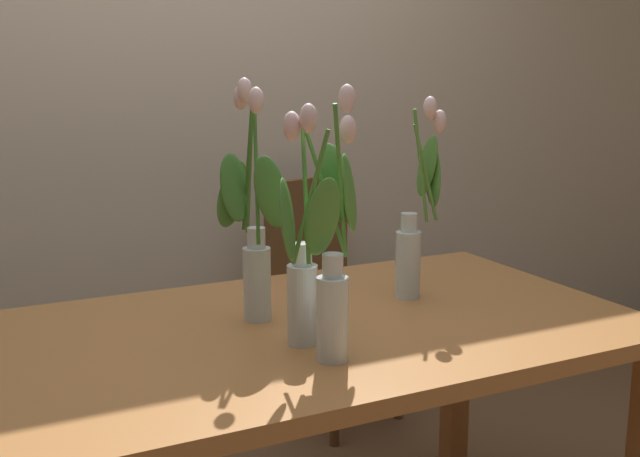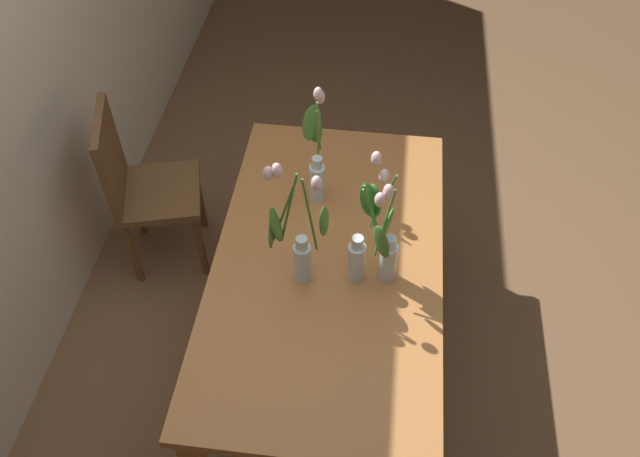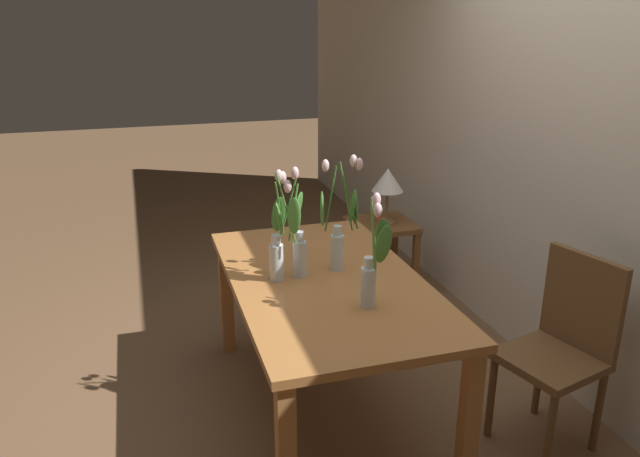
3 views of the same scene
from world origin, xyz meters
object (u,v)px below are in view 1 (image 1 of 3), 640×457
Objects in this scene: tulip_vase_0 at (416,229)px; tulip_vase_3 at (312,266)px; tulip_vase_2 at (252,234)px; dining_chair at (324,284)px; dining_table at (307,360)px; tulip_vase_1 at (326,272)px.

tulip_vase_0 is 1.00× the size of tulip_vase_3.
tulip_vase_2 is 1.16m from dining_chair.
tulip_vase_0 reaches higher than dining_table.
dining_chair is at bearing 62.23° from tulip_vase_3.
tulip_vase_1 is at bearing -144.11° from tulip_vase_0.
dining_table is 0.47m from tulip_vase_0.
tulip_vase_1 is 0.32m from tulip_vase_2.
tulip_vase_0 is 0.48m from tulip_vase_3.
tulip_vase_0 is at bearing 28.93° from tulip_vase_3.
tulip_vase_0 is 0.94× the size of tulip_vase_1.
tulip_vase_3 is (0.00, 0.07, -0.00)m from tulip_vase_1.
dining_chair reaches higher than dining_table.
dining_chair is at bearing 63.59° from tulip_vase_1.
dining_table is 0.35m from tulip_vase_1.
tulip_vase_3 is 0.57× the size of dining_chair.
tulip_vase_1 is at bearing -82.42° from tulip_vase_2.
tulip_vase_2 is at bearing 133.61° from dining_table.
tulip_vase_0 is 0.52m from tulip_vase_1.
tulip_vase_3 is (-0.05, -0.14, 0.27)m from dining_table.
tulip_vase_1 is 0.98× the size of tulip_vase_2.
tulip_vase_1 reaches higher than dining_table.
dining_chair is at bearing 61.28° from dining_table.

